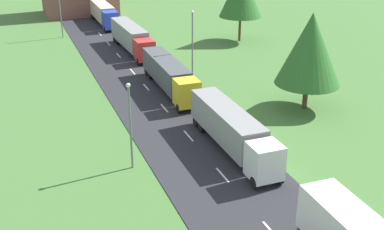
{
  "coord_description": "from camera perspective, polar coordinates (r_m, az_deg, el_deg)",
  "views": [
    {
      "loc": [
        -14.32,
        -1.72,
        19.73
      ],
      "look_at": [
        1.12,
        38.32,
        1.21
      ],
      "focal_mm": 45.23,
      "sensor_mm": 36.0,
      "label": 1
    }
  ],
  "objects": [
    {
      "name": "road",
      "position": [
        35.79,
        6.4,
        -10.22
      ],
      "size": [
        10.0,
        140.0,
        0.06
      ],
      "primitive_type": "cube",
      "color": "#2B2B30",
      "rests_on": "ground"
    },
    {
      "name": "lane_marking_centre",
      "position": [
        33.26,
        9.25,
        -13.26
      ],
      "size": [
        0.16,
        119.34,
        0.01
      ],
      "color": "white",
      "rests_on": "road"
    },
    {
      "name": "truck_second",
      "position": [
        41.85,
        4.74,
        -1.65
      ],
      "size": [
        2.53,
        13.6,
        3.53
      ],
      "color": "white",
      "rests_on": "road"
    },
    {
      "name": "truck_third",
      "position": [
        55.76,
        -2.73,
        4.84
      ],
      "size": [
        2.76,
        14.47,
        3.4
      ],
      "color": "yellow",
      "rests_on": "road"
    },
    {
      "name": "truck_fourth",
      "position": [
        72.15,
        -7.15,
        9.1
      ],
      "size": [
        2.85,
        14.81,
        3.74
      ],
      "color": "red",
      "rests_on": "road"
    },
    {
      "name": "truck_fifth",
      "position": [
        90.73,
        -10.41,
        11.79
      ],
      "size": [
        2.51,
        14.14,
        3.58
      ],
      "color": "blue",
      "rests_on": "road"
    },
    {
      "name": "lamppost_second",
      "position": [
        38.45,
        -7.31,
        -0.75
      ],
      "size": [
        0.36,
        0.36,
        7.37
      ],
      "color": "slate",
      "rests_on": "ground"
    },
    {
      "name": "lamppost_third",
      "position": [
        59.34,
        0.05,
        8.68
      ],
      "size": [
        0.36,
        0.36,
        8.45
      ],
      "color": "slate",
      "rests_on": "ground"
    },
    {
      "name": "lamppost_fourth",
      "position": [
        82.16,
        -15.3,
        12.05
      ],
      "size": [
        0.36,
        0.36,
        8.58
      ],
      "color": "slate",
      "rests_on": "ground"
    },
    {
      "name": "tree_oak",
      "position": [
        50.85,
        13.74,
        7.56
      ],
      "size": [
        6.75,
        6.75,
        10.2
      ],
      "color": "#513823",
      "rests_on": "ground"
    }
  ]
}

